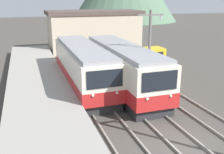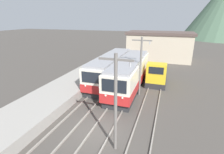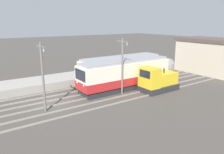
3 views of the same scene
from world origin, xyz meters
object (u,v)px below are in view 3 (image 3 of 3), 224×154
at_px(commuter_train_left, 121,70).
at_px(catenary_mast_near, 43,75).
at_px(commuter_train_center, 125,75).
at_px(catenary_mast_mid, 122,64).
at_px(shunting_locomotive, 157,81).

bearing_deg(commuter_train_left, catenary_mast_near, -70.21).
bearing_deg(commuter_train_center, catenary_mast_mid, -47.25).
bearing_deg(commuter_train_left, catenary_mast_mid, -36.08).
xyz_separation_m(shunting_locomotive, catenary_mast_near, (-1.49, -12.94, 2.25)).
bearing_deg(commuter_train_left, commuter_train_center, -28.30).
relative_size(catenary_mast_near, catenary_mast_mid, 1.00).
distance_m(commuter_train_left, catenary_mast_near, 12.86).
relative_size(commuter_train_left, shunting_locomotive, 2.55).
relative_size(commuter_train_left, commuter_train_center, 0.98).
xyz_separation_m(commuter_train_left, catenary_mast_mid, (4.31, -3.14, 1.83)).
xyz_separation_m(shunting_locomotive, catenary_mast_mid, (-1.49, -4.11, 2.25)).
bearing_deg(catenary_mast_mid, shunting_locomotive, 70.05).
bearing_deg(shunting_locomotive, catenary_mast_near, -96.57).
height_order(commuter_train_left, commuter_train_center, commuter_train_center).
height_order(commuter_train_center, catenary_mast_mid, catenary_mast_mid).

